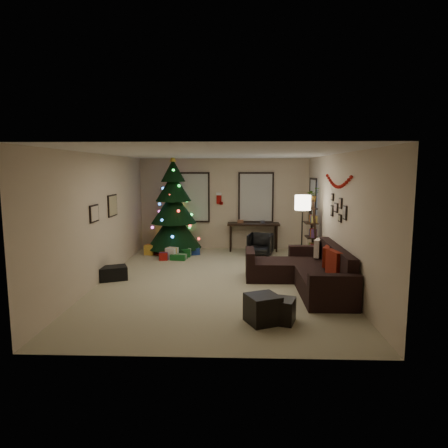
{
  "coord_description": "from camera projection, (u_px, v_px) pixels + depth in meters",
  "views": [
    {
      "loc": [
        0.4,
        -8.21,
        2.37
      ],
      "look_at": [
        0.1,
        0.6,
        1.15
      ],
      "focal_mm": 31.51,
      "sensor_mm": 36.0,
      "label": 1
    }
  ],
  "objects": [
    {
      "name": "floor",
      "position": [
        218.0,
        281.0,
        8.46
      ],
      "size": [
        7.0,
        7.0,
        0.0
      ],
      "primitive_type": "plane",
      "color": "#B4AB88",
      "rests_on": "ground"
    },
    {
      "name": "ceiling",
      "position": [
        218.0,
        154.0,
        8.09
      ],
      "size": [
        7.0,
        7.0,
        0.0
      ],
      "primitive_type": "plane",
      "rotation": [
        3.14,
        0.0,
        0.0
      ],
      "color": "white",
      "rests_on": "floor"
    },
    {
      "name": "wall_back",
      "position": [
        224.0,
        204.0,
        11.74
      ],
      "size": [
        5.0,
        0.0,
        5.0
      ],
      "primitive_type": "plane",
      "rotation": [
        1.57,
        0.0,
        0.0
      ],
      "color": "beige",
      "rests_on": "floor"
    },
    {
      "name": "wall_front",
      "position": [
        204.0,
        254.0,
        4.81
      ],
      "size": [
        5.0,
        0.0,
        5.0
      ],
      "primitive_type": "plane",
      "rotation": [
        -1.57,
        0.0,
        0.0
      ],
      "color": "beige",
      "rests_on": "floor"
    },
    {
      "name": "wall_left",
      "position": [
        101.0,
        218.0,
        8.36
      ],
      "size": [
        0.0,
        7.0,
        7.0
      ],
      "primitive_type": "plane",
      "rotation": [
        1.57,
        0.0,
        1.57
      ],
      "color": "beige",
      "rests_on": "floor"
    },
    {
      "name": "wall_right",
      "position": [
        338.0,
        219.0,
        8.19
      ],
      "size": [
        0.0,
        7.0,
        7.0
      ],
      "primitive_type": "plane",
      "rotation": [
        1.57,
        0.0,
        -1.57
      ],
      "color": "beige",
      "rests_on": "floor"
    },
    {
      "name": "window_back_left",
      "position": [
        192.0,
        197.0,
        11.72
      ],
      "size": [
        1.05,
        0.06,
        1.5
      ],
      "color": "#728CB2",
      "rests_on": "wall_back"
    },
    {
      "name": "window_back_right",
      "position": [
        256.0,
        198.0,
        11.65
      ],
      "size": [
        1.05,
        0.06,
        1.5
      ],
      "color": "#728CB2",
      "rests_on": "wall_back"
    },
    {
      "name": "window_right_wall",
      "position": [
        313.0,
        202.0,
        10.7
      ],
      "size": [
        0.06,
        0.9,
        1.3
      ],
      "color": "#728CB2",
      "rests_on": "wall_right"
    },
    {
      "name": "christmas_tree",
      "position": [
        174.0,
        211.0,
        11.2
      ],
      "size": [
        1.56,
        1.56,
        2.9
      ],
      "rotation": [
        0.0,
        0.0,
        0.0
      ],
      "color": "black",
      "rests_on": "floor"
    },
    {
      "name": "presents",
      "position": [
        174.0,
        253.0,
        10.72
      ],
      "size": [
        1.5,
        1.01,
        0.3
      ],
      "rotation": [
        0.0,
        0.0,
        -0.21
      ],
      "color": "#14591E",
      "rests_on": "floor"
    },
    {
      "name": "sofa",
      "position": [
        308.0,
        273.0,
        8.01
      ],
      "size": [
        1.87,
        2.72,
        0.87
      ],
      "color": "black",
      "rests_on": "floor"
    },
    {
      "name": "pillow_red_a",
      "position": [
        334.0,
        263.0,
        7.34
      ],
      "size": [
        0.22,
        0.48,
        0.47
      ],
      "primitive_type": "cube",
      "rotation": [
        0.0,
        0.0,
        0.21
      ],
      "color": "maroon",
      "rests_on": "sofa"
    },
    {
      "name": "pillow_red_b",
      "position": [
        327.0,
        256.0,
        7.92
      ],
      "size": [
        0.25,
        0.41,
        0.4
      ],
      "primitive_type": "cube",
      "rotation": [
        0.0,
        0.0,
        -0.38
      ],
      "color": "maroon",
      "rests_on": "sofa"
    },
    {
      "name": "pillow_cream",
      "position": [
        318.0,
        248.0,
        8.8
      ],
      "size": [
        0.24,
        0.41,
        0.39
      ],
      "primitive_type": "cube",
      "rotation": [
        0.0,
        0.0,
        -0.36
      ],
      "color": "beige",
      "rests_on": "sofa"
    },
    {
      "name": "ottoman_near",
      "position": [
        263.0,
        309.0,
        6.11
      ],
      "size": [
        0.62,
        0.62,
        0.45
      ],
      "primitive_type": "cube",
      "rotation": [
        0.0,
        0.0,
        0.42
      ],
      "color": "black",
      "rests_on": "floor"
    },
    {
      "name": "ottoman_far",
      "position": [
        281.0,
        310.0,
        6.14
      ],
      "size": [
        0.5,
        0.5,
        0.38
      ],
      "primitive_type": "cube",
      "rotation": [
        0.0,
        0.0,
        -0.31
      ],
      "color": "black",
      "rests_on": "floor"
    },
    {
      "name": "desk",
      "position": [
        253.0,
        226.0,
        11.52
      ],
      "size": [
        1.52,
        0.54,
        0.82
      ],
      "color": "black",
      "rests_on": "floor"
    },
    {
      "name": "desk_chair",
      "position": [
        260.0,
        244.0,
        10.93
      ],
      "size": [
        0.71,
        0.68,
        0.62
      ],
      "primitive_type": "imported",
      "rotation": [
        0.0,
        0.0,
        -0.23
      ],
      "color": "black",
      "rests_on": "floor"
    },
    {
      "name": "bookshelf",
      "position": [
        313.0,
        233.0,
        9.87
      ],
      "size": [
        0.3,
        0.49,
        1.65
      ],
      "color": "black",
      "rests_on": "floor"
    },
    {
      "name": "potted_plant",
      "position": [
        313.0,
        193.0,
        9.88
      ],
      "size": [
        0.55,
        0.53,
        0.47
      ],
      "primitive_type": "imported",
      "rotation": [
        0.0,
        0.0,
        0.52
      ],
      "color": "#4C4C4C",
      "rests_on": "bookshelf"
    },
    {
      "name": "floor_lamp",
      "position": [
        303.0,
        207.0,
        9.31
      ],
      "size": [
        0.37,
        0.37,
        1.78
      ],
      "rotation": [
        0.0,
        0.0,
        0.18
      ],
      "color": "black",
      "rests_on": "floor"
    },
    {
      "name": "art_map",
      "position": [
        112.0,
        206.0,
        9.05
      ],
      "size": [
        0.04,
        0.6,
        0.5
      ],
      "color": "black",
      "rests_on": "wall_left"
    },
    {
      "name": "art_abstract",
      "position": [
        94.0,
        213.0,
        7.89
      ],
      "size": [
        0.04,
        0.45,
        0.35
      ],
      "color": "black",
      "rests_on": "wall_left"
    },
    {
      "name": "gallery",
      "position": [
        338.0,
        209.0,
        8.09
      ],
      "size": [
        0.03,
        1.25,
        0.54
      ],
      "color": "black",
      "rests_on": "wall_right"
    },
    {
      "name": "garland",
      "position": [
        338.0,
        181.0,
        8.03
      ],
      "size": [
        0.08,
        1.9,
        0.3
      ],
      "primitive_type": null,
      "color": "#A5140C",
      "rests_on": "wall_right"
    },
    {
      "name": "stocking_left",
      "position": [
        219.0,
        198.0,
        11.67
      ],
      "size": [
        0.2,
        0.05,
        0.36
      ],
      "color": "#990F0C",
      "rests_on": "wall_back"
    },
    {
      "name": "stocking_right",
      "position": [
        230.0,
        197.0,
        11.79
      ],
      "size": [
        0.2,
        0.05,
        0.36
      ],
      "color": "#990F0C",
      "rests_on": "wall_back"
    },
    {
      "name": "storage_bin",
      "position": [
        113.0,
        273.0,
        8.51
      ],
      "size": [
        0.69,
        0.59,
        0.29
      ],
      "primitive_type": "cube",
      "rotation": [
        0.0,
        0.0,
        0.41
      ],
      "color": "black",
      "rests_on": "floor"
    }
  ]
}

